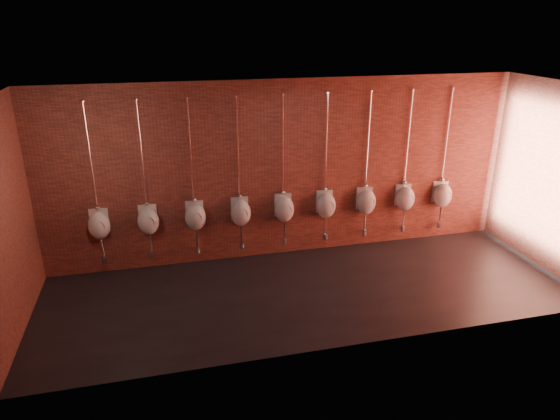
{
  "coord_description": "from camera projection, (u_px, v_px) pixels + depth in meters",
  "views": [
    {
      "loc": [
        -2.15,
        -6.74,
        4.16
      ],
      "look_at": [
        -0.28,
        0.9,
        1.1
      ],
      "focal_mm": 32.0,
      "sensor_mm": 36.0,
      "label": 1
    }
  ],
  "objects": [
    {
      "name": "urinal_7",
      "position": [
        405.0,
        198.0,
        9.5
      ],
      "size": [
        0.39,
        0.34,
        2.71
      ],
      "color": "silver",
      "rests_on": "ground"
    },
    {
      "name": "room_shell",
      "position": [
        313.0,
        172.0,
        7.36
      ],
      "size": [
        8.54,
        3.04,
        3.22
      ],
      "color": "black",
      "rests_on": "ground"
    },
    {
      "name": "urinal_4",
      "position": [
        284.0,
        208.0,
        8.97
      ],
      "size": [
        0.39,
        0.34,
        2.71
      ],
      "color": "silver",
      "rests_on": "ground"
    },
    {
      "name": "urinal_8",
      "position": [
        442.0,
        194.0,
        9.67
      ],
      "size": [
        0.39,
        0.34,
        2.71
      ],
      "color": "silver",
      "rests_on": "ground"
    },
    {
      "name": "ground",
      "position": [
        310.0,
        291.0,
        8.09
      ],
      "size": [
        8.5,
        8.5,
        0.0
      ],
      "primitive_type": "plane",
      "color": "black",
      "rests_on": "ground"
    },
    {
      "name": "urinal_2",
      "position": [
        195.0,
        216.0,
        8.62
      ],
      "size": [
        0.39,
        0.34,
        2.71
      ],
      "color": "silver",
      "rests_on": "ground"
    },
    {
      "name": "urinal_0",
      "position": [
        99.0,
        225.0,
        8.27
      ],
      "size": [
        0.39,
        0.34,
        2.71
      ],
      "color": "silver",
      "rests_on": "ground"
    },
    {
      "name": "urinal_1",
      "position": [
        148.0,
        220.0,
        8.45
      ],
      "size": [
        0.39,
        0.34,
        2.71
      ],
      "color": "silver",
      "rests_on": "ground"
    },
    {
      "name": "urinal_3",
      "position": [
        241.0,
        212.0,
        8.8
      ],
      "size": [
        0.39,
        0.34,
        2.71
      ],
      "color": "silver",
      "rests_on": "ground"
    },
    {
      "name": "urinal_6",
      "position": [
        366.0,
        201.0,
        9.32
      ],
      "size": [
        0.39,
        0.34,
        2.71
      ],
      "color": "silver",
      "rests_on": "ground"
    },
    {
      "name": "urinal_5",
      "position": [
        326.0,
        205.0,
        9.15
      ],
      "size": [
        0.39,
        0.34,
        2.71
      ],
      "color": "silver",
      "rests_on": "ground"
    }
  ]
}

